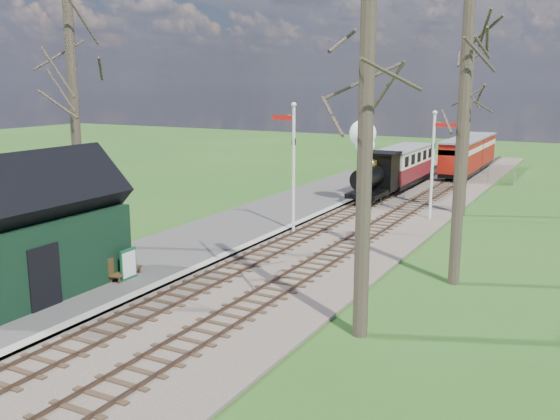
{
  "coord_description": "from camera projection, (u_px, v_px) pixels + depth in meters",
  "views": [
    {
      "loc": [
        12.37,
        -9.91,
        7.16
      ],
      "look_at": [
        -0.26,
        13.81,
        1.6
      ],
      "focal_mm": 40.0,
      "sensor_mm": 36.0,
      "label": 1
    }
  ],
  "objects": [
    {
      "name": "bare_trees",
      "position": [
        271.0,
        136.0,
        22.77
      ],
      "size": [
        15.51,
        22.39,
        12.0
      ],
      "color": "#382D23",
      "rests_on": "ground"
    },
    {
      "name": "locomotive",
      "position": [
        373.0,
        166.0,
        36.89
      ],
      "size": [
        1.94,
        4.52,
        4.84
      ],
      "color": "black",
      "rests_on": "ground"
    },
    {
      "name": "track_near",
      "position": [
        353.0,
        210.0,
        34.71
      ],
      "size": [
        1.6,
        60.0,
        0.15
      ],
      "color": "brown",
      "rests_on": "ground"
    },
    {
      "name": "sign_board",
      "position": [
        128.0,
        264.0,
        22.25
      ],
      "size": [
        0.1,
        0.76,
        1.12
      ],
      "color": "#0F4829",
      "rests_on": "platform"
    },
    {
      "name": "coach",
      "position": [
        403.0,
        165.0,
        42.25
      ],
      "size": [
        2.26,
        7.75,
        2.38
      ],
      "color": "black",
      "rests_on": "ground"
    },
    {
      "name": "bench",
      "position": [
        123.0,
        267.0,
        22.49
      ],
      "size": [
        0.63,
        1.55,
        0.86
      ],
      "color": "#412D17",
      "rests_on": "platform"
    },
    {
      "name": "ballast_bed",
      "position": [
        375.0,
        214.0,
        34.12
      ],
      "size": [
        8.0,
        60.0,
        0.1
      ],
      "primitive_type": "cube",
      "color": "brown",
      "rests_on": "ground"
    },
    {
      "name": "fence_line",
      "position": [
        426.0,
        171.0,
        46.58
      ],
      "size": [
        12.6,
        0.08,
        1.0
      ],
      "color": "slate",
      "rests_on": "ground"
    },
    {
      "name": "red_carriage_b",
      "position": [
        475.0,
        151.0,
        50.88
      ],
      "size": [
        2.23,
        5.52,
        2.35
      ],
      "color": "black",
      "rests_on": "ground"
    },
    {
      "name": "distant_hills",
      "position": [
        492.0,
        282.0,
        74.0
      ],
      "size": [
        114.4,
        48.0,
        22.02
      ],
      "color": "#385B23",
      "rests_on": "ground"
    },
    {
      "name": "track_far",
      "position": [
        398.0,
        215.0,
        33.51
      ],
      "size": [
        1.6,
        60.0,
        0.15
      ],
      "color": "brown",
      "rests_on": "ground"
    },
    {
      "name": "semaphore_far",
      "position": [
        434.0,
        157.0,
        32.04
      ],
      "size": [
        1.22,
        0.24,
        5.72
      ],
      "color": "silver",
      "rests_on": "ground"
    },
    {
      "name": "ground",
      "position": [
        32.0,
        371.0,
        15.71
      ],
      "size": [
        140.0,
        140.0,
        0.0
      ],
      "primitive_type": "plane",
      "color": "#28551A",
      "rests_on": "ground"
    },
    {
      "name": "red_carriage_a",
      "position": [
        461.0,
        158.0,
        46.12
      ],
      "size": [
        2.23,
        5.52,
        2.35
      ],
      "color": "black",
      "rests_on": "ground"
    },
    {
      "name": "platform",
      "position": [
        221.0,
        234.0,
        29.4
      ],
      "size": [
        5.0,
        44.0,
        0.2
      ],
      "primitive_type": "cube",
      "color": "#474442",
      "rests_on": "ground"
    },
    {
      "name": "station_shed",
      "position": [
        34.0,
        232.0,
        20.69
      ],
      "size": [
        3.25,
        6.3,
        4.78
      ],
      "color": "black",
      "rests_on": "platform"
    },
    {
      "name": "person",
      "position": [
        81.0,
        272.0,
        20.93
      ],
      "size": [
        0.4,
        0.53,
        1.33
      ],
      "primitive_type": "imported",
      "rotation": [
        0.0,
        0.0,
        1.4
      ],
      "color": "black",
      "rests_on": "platform"
    },
    {
      "name": "semaphore_near",
      "position": [
        292.0,
        158.0,
        29.16
      ],
      "size": [
        1.22,
        0.24,
        6.22
      ],
      "color": "silver",
      "rests_on": "ground"
    },
    {
      "name": "coping_strip",
      "position": [
        264.0,
        239.0,
        28.34
      ],
      "size": [
        0.4,
        44.0,
        0.21
      ],
      "primitive_type": "cube",
      "color": "#B2AD9E",
      "rests_on": "ground"
    }
  ]
}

